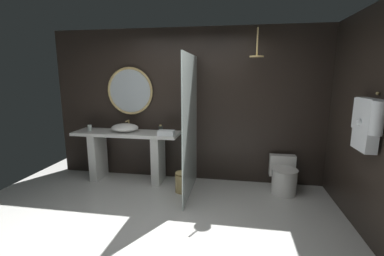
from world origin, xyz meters
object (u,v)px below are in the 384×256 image
object	(u,v)px
hanging_bathrobe	(366,122)
waste_bin	(182,181)
tumbler_cup	(90,128)
folded_hand_towel	(166,133)
toilet	(284,177)
soap_dispenser	(161,130)
vessel_sink	(125,128)
round_wall_mirror	(130,91)
rain_shower_head	(257,53)

from	to	relation	value
hanging_bathrobe	waste_bin	world-z (taller)	hanging_bathrobe
tumbler_cup	folded_hand_towel	distance (m)	1.42
toilet	hanging_bathrobe	bearing A→B (deg)	-61.26
soap_dispenser	waste_bin	world-z (taller)	soap_dispenser
vessel_sink	waste_bin	size ratio (longest dim) A/B	1.36
waste_bin	folded_hand_towel	size ratio (longest dim) A/B	1.33
round_wall_mirror	toilet	size ratio (longest dim) A/B	1.51
hanging_bathrobe	soap_dispenser	bearing A→B (deg)	156.70
soap_dispenser	waste_bin	distance (m)	0.92
tumbler_cup	toilet	xyz separation A→B (m)	(3.29, -0.04, -0.67)
hanging_bathrobe	folded_hand_towel	bearing A→B (deg)	158.08
vessel_sink	soap_dispenser	bearing A→B (deg)	-3.33
round_wall_mirror	folded_hand_towel	world-z (taller)	round_wall_mirror
tumbler_cup	toilet	bearing A→B (deg)	-0.63
soap_dispenser	hanging_bathrobe	world-z (taller)	hanging_bathrobe
vessel_sink	toilet	world-z (taller)	vessel_sink
soap_dispenser	waste_bin	xyz separation A→B (m)	(0.42, -0.30, -0.76)
tumbler_cup	round_wall_mirror	size ratio (longest dim) A/B	0.12
rain_shower_head	hanging_bathrobe	bearing A→B (deg)	-44.13
toilet	waste_bin	world-z (taller)	toilet
round_wall_mirror	hanging_bathrobe	distance (m)	3.52
soap_dispenser	folded_hand_towel	distance (m)	0.18
vessel_sink	rain_shower_head	size ratio (longest dim) A/B	1.12
rain_shower_head	toilet	xyz separation A→B (m)	(0.50, 0.03, -1.89)
vessel_sink	tumbler_cup	distance (m)	0.64
toilet	folded_hand_towel	xyz separation A→B (m)	(-1.88, -0.10, 0.66)
rain_shower_head	folded_hand_towel	world-z (taller)	rain_shower_head
hanging_bathrobe	toilet	distance (m)	1.66
folded_hand_towel	round_wall_mirror	bearing A→B (deg)	152.57
round_wall_mirror	rain_shower_head	world-z (taller)	rain_shower_head
rain_shower_head	hanging_bathrobe	size ratio (longest dim) A/B	0.66
tumbler_cup	round_wall_mirror	xyz separation A→B (m)	(0.67, 0.25, 0.63)
soap_dispenser	folded_hand_towel	world-z (taller)	soap_dispenser
hanging_bathrobe	folded_hand_towel	distance (m)	2.70
rain_shower_head	waste_bin	bearing A→B (deg)	-166.98
round_wall_mirror	rain_shower_head	distance (m)	2.22
waste_bin	round_wall_mirror	bearing A→B (deg)	151.34
vessel_sink	tumbler_cup	bearing A→B (deg)	-177.56
folded_hand_towel	tumbler_cup	bearing A→B (deg)	174.55
toilet	waste_bin	xyz separation A→B (m)	(-1.59, -0.28, -0.07)
tumbler_cup	waste_bin	bearing A→B (deg)	-10.41
waste_bin	vessel_sink	bearing A→B (deg)	162.23
folded_hand_towel	toilet	bearing A→B (deg)	3.03
toilet	folded_hand_towel	world-z (taller)	folded_hand_towel
round_wall_mirror	soap_dispenser	bearing A→B (deg)	-23.02
soap_dispenser	folded_hand_towel	size ratio (longest dim) A/B	0.57
toilet	tumbler_cup	bearing A→B (deg)	179.37
vessel_sink	waste_bin	xyz separation A→B (m)	(1.06, -0.34, -0.77)
rain_shower_head	tumbler_cup	bearing A→B (deg)	178.72
soap_dispenser	toilet	world-z (taller)	soap_dispenser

